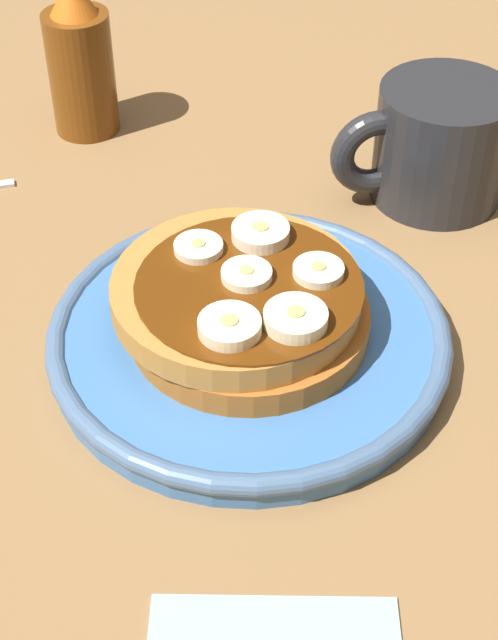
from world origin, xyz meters
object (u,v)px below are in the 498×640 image
(banana_slice_1, at_px, (261,234))
(plate, at_px, (249,337))
(banana_slice_4, at_px, (296,319))
(coffee_mug, at_px, (436,143))
(syrup_bottle, at_px, (80,63))
(banana_slice_2, at_px, (230,327))
(pancake_stack, at_px, (242,308))
(banana_slice_0, at_px, (254,274))
(banana_slice_3, at_px, (198,248))
(banana_slice_5, at_px, (316,267))

(banana_slice_1, bearing_deg, plate, 67.83)
(banana_slice_1, bearing_deg, banana_slice_4, 90.14)
(coffee_mug, distance_m, syrup_bottle, 0.26)
(banana_slice_2, xyz_separation_m, banana_slice_4, (-0.03, 0.00, 0.00))
(pancake_stack, height_order, coffee_mug, coffee_mug)
(coffee_mug, bearing_deg, banana_slice_0, 37.86)
(banana_slice_3, relative_size, coffee_mug, 0.23)
(banana_slice_3, bearing_deg, banana_slice_2, 92.21)
(pancake_stack, xyz_separation_m, syrup_bottle, (0.06, -0.27, 0.02))
(pancake_stack, height_order, banana_slice_5, banana_slice_5)
(syrup_bottle, bearing_deg, banana_slice_3, 100.31)
(syrup_bottle, bearing_deg, coffee_mug, 147.13)
(plate, distance_m, coffee_mug, 0.20)
(banana_slice_5, height_order, coffee_mug, coffee_mug)
(banana_slice_1, height_order, coffee_mug, coffee_mug)
(plate, distance_m, banana_slice_5, 0.06)
(plate, xyz_separation_m, pancake_stack, (0.00, -0.00, 0.02))
(plate, distance_m, syrup_bottle, 0.28)
(plate, xyz_separation_m, banana_slice_5, (-0.04, -0.00, 0.04))
(banana_slice_0, height_order, banana_slice_5, same)
(pancake_stack, distance_m, banana_slice_0, 0.02)
(banana_slice_1, distance_m, syrup_bottle, 0.24)
(banana_slice_1, height_order, banana_slice_3, banana_slice_1)
(banana_slice_3, height_order, syrup_bottle, syrup_bottle)
(coffee_mug, bearing_deg, syrup_bottle, -32.87)
(plate, xyz_separation_m, banana_slice_0, (-0.00, -0.01, 0.04))
(banana_slice_1, height_order, banana_slice_4, same)
(banana_slice_0, relative_size, syrup_bottle, 0.23)
(plate, relative_size, banana_slice_0, 8.16)
(banana_slice_0, bearing_deg, banana_slice_3, -49.94)
(plate, relative_size, banana_slice_5, 8.09)
(banana_slice_4, bearing_deg, coffee_mug, -131.25)
(banana_slice_2, bearing_deg, pancake_stack, -112.21)
(pancake_stack, height_order, banana_slice_1, banana_slice_1)
(banana_slice_0, xyz_separation_m, banana_slice_2, (0.02, 0.04, 0.00))
(coffee_mug, relative_size, syrup_bottle, 1.02)
(banana_slice_0, distance_m, syrup_bottle, 0.27)
(banana_slice_3, height_order, banana_slice_5, same)
(banana_slice_3, xyz_separation_m, syrup_bottle, (0.04, -0.23, 0.00))
(banana_slice_3, xyz_separation_m, banana_slice_4, (-0.04, 0.07, 0.00))
(banana_slice_4, bearing_deg, banana_slice_3, -62.85)
(pancake_stack, distance_m, banana_slice_3, 0.04)
(coffee_mug, bearing_deg, plate, 38.44)
(banana_slice_5, bearing_deg, pancake_stack, 4.98)
(pancake_stack, height_order, banana_slice_4, banana_slice_4)
(pancake_stack, bearing_deg, coffee_mug, -142.39)
(banana_slice_2, height_order, banana_slice_4, same)
(banana_slice_3, distance_m, coffee_mug, 0.20)
(banana_slice_2, relative_size, banana_slice_3, 1.18)
(banana_slice_3, relative_size, banana_slice_4, 0.83)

